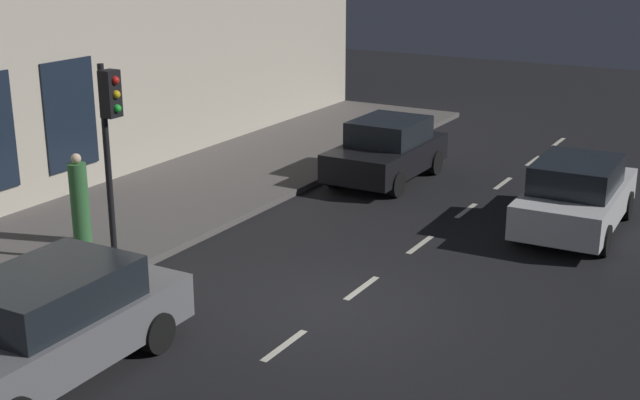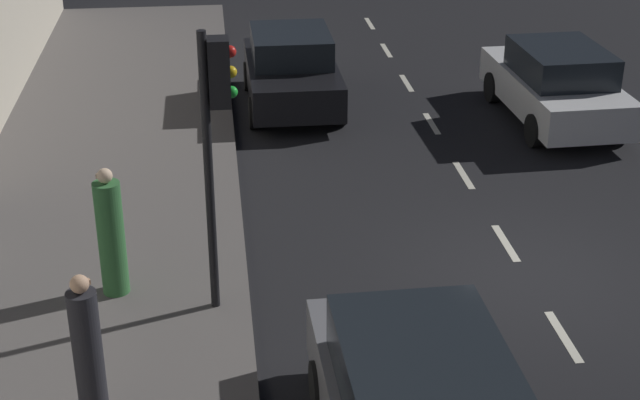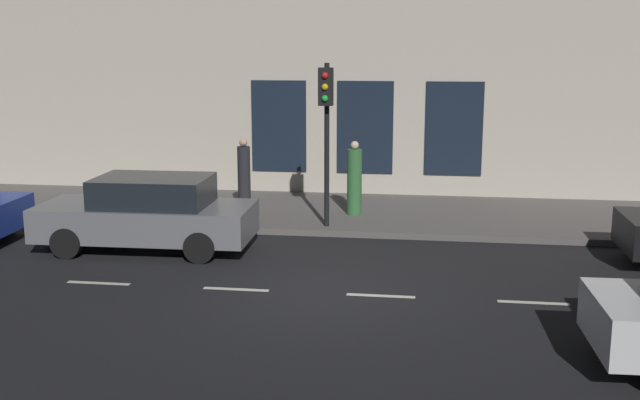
% 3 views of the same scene
% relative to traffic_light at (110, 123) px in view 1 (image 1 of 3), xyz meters
% --- Properties ---
extents(ground_plane, '(60.00, 60.00, 0.00)m').
position_rel_traffic_light_xyz_m(ground_plane, '(-4.34, -0.55, -2.85)').
color(ground_plane, black).
extents(sidewalk, '(4.50, 32.00, 0.15)m').
position_rel_traffic_light_xyz_m(sidewalk, '(1.91, -0.55, -2.78)').
color(sidewalk, '#5B5654').
rests_on(sidewalk, ground).
extents(lane_centre_line, '(0.12, 27.20, 0.01)m').
position_rel_traffic_light_xyz_m(lane_centre_line, '(-4.34, -1.55, -2.85)').
color(lane_centre_line, beige).
rests_on(lane_centre_line, ground).
extents(traffic_light, '(0.46, 0.32, 3.76)m').
position_rel_traffic_light_xyz_m(traffic_light, '(0.00, 0.00, 0.00)').
color(traffic_light, black).
rests_on(traffic_light, sidewalk).
extents(parked_car_0, '(2.02, 4.23, 1.58)m').
position_rel_traffic_light_xyz_m(parked_car_0, '(-6.82, -6.62, -2.06)').
color(parked_car_0, silver).
rests_on(parked_car_0, ground).
extents(parked_car_1, '(1.93, 3.83, 1.58)m').
position_rel_traffic_light_xyz_m(parked_car_1, '(-1.62, -8.14, -2.06)').
color(parked_car_1, black).
rests_on(parked_car_1, ground).
extents(parked_car_3, '(2.02, 4.56, 1.58)m').
position_rel_traffic_light_xyz_m(parked_car_3, '(-1.93, 3.56, -2.06)').
color(parked_car_3, slate).
rests_on(parked_car_3, ground).
extents(pedestrian_0, '(0.39, 0.39, 1.83)m').
position_rel_traffic_light_xyz_m(pedestrian_0, '(1.47, -0.52, -1.85)').
color(pedestrian_0, '#336B38').
rests_on(pedestrian_0, sidewalk).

